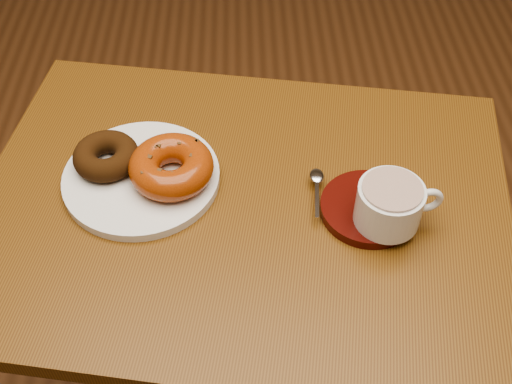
{
  "coord_description": "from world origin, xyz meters",
  "views": [
    {
      "loc": [
        -0.09,
        -0.47,
        1.37
      ],
      "look_at": [
        -0.08,
        0.11,
        0.71
      ],
      "focal_mm": 45.0,
      "sensor_mm": 36.0,
      "label": 1
    }
  ],
  "objects_px": {
    "cafe_table": "(243,250)",
    "donut_plate": "(142,177)",
    "saucer": "(368,208)",
    "coffee_cup": "(390,204)"
  },
  "relations": [
    {
      "from": "cafe_table",
      "to": "coffee_cup",
      "type": "relative_size",
      "value": 7.13
    },
    {
      "from": "donut_plate",
      "to": "coffee_cup",
      "type": "height_order",
      "value": "coffee_cup"
    },
    {
      "from": "coffee_cup",
      "to": "cafe_table",
      "type": "bearing_deg",
      "value": 161.52
    },
    {
      "from": "donut_plate",
      "to": "saucer",
      "type": "relative_size",
      "value": 1.69
    },
    {
      "from": "coffee_cup",
      "to": "saucer",
      "type": "bearing_deg",
      "value": 123.53
    },
    {
      "from": "donut_plate",
      "to": "coffee_cup",
      "type": "distance_m",
      "value": 0.35
    },
    {
      "from": "cafe_table",
      "to": "donut_plate",
      "type": "height_order",
      "value": "donut_plate"
    },
    {
      "from": "saucer",
      "to": "donut_plate",
      "type": "bearing_deg",
      "value": 168.15
    },
    {
      "from": "saucer",
      "to": "coffee_cup",
      "type": "bearing_deg",
      "value": -51.84
    },
    {
      "from": "cafe_table",
      "to": "saucer",
      "type": "relative_size",
      "value": 6.22
    }
  ]
}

